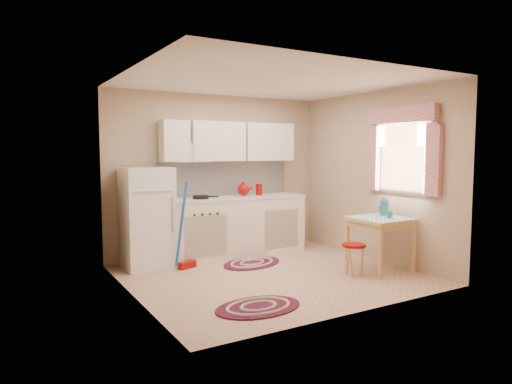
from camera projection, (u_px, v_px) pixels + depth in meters
room_shell at (272, 153)px, 6.11m from camera, size 3.64×3.60×2.52m
fridge at (147, 218)px, 6.34m from camera, size 0.65×0.60×1.40m
broom at (187, 226)px, 6.27m from camera, size 0.30×0.20×1.20m
base_cabinets at (235, 227)px, 7.12m from camera, size 2.25×0.60×0.88m
countertop at (235, 198)px, 7.07m from camera, size 2.27×0.62×0.04m
frying_pan at (201, 197)px, 6.73m from camera, size 0.30×0.30×0.05m
red_kettle at (244, 189)px, 7.14m from camera, size 0.22×0.20×0.21m
red_canister at (259, 190)px, 7.29m from camera, size 0.11×0.11×0.16m
table at (380, 244)px, 6.19m from camera, size 0.72×0.72×0.72m
stool at (354, 260)px, 5.93m from camera, size 0.31×0.31×0.42m
coffee_pot at (384, 205)px, 6.34m from camera, size 0.15×0.13×0.30m
mug at (389, 215)px, 6.09m from camera, size 0.09×0.09×0.10m
rug_center at (252, 263)px, 6.58m from camera, size 1.11×0.90×0.02m
rug_left at (258, 307)px, 4.73m from camera, size 0.97×0.65×0.02m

